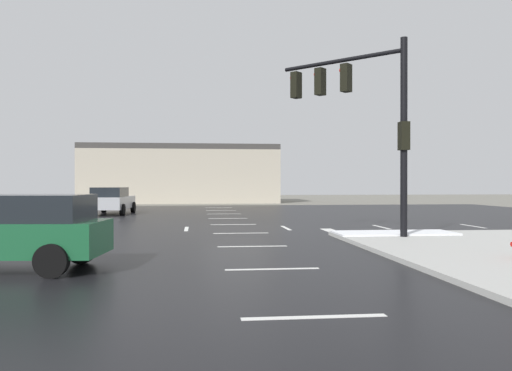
# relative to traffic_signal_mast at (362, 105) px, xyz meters

# --- Properties ---
(ground_plane) EXTENTS (120.00, 120.00, 0.00)m
(ground_plane) POSITION_rel_traffic_signal_mast_xyz_m (-3.92, 3.88, -4.46)
(ground_plane) COLOR slate
(road_asphalt) EXTENTS (44.00, 44.00, 0.02)m
(road_asphalt) POSITION_rel_traffic_signal_mast_xyz_m (-3.92, 3.88, -4.45)
(road_asphalt) COLOR black
(road_asphalt) RESTS_ON ground_plane
(snow_strip_curbside) EXTENTS (4.00, 1.60, 0.06)m
(snow_strip_curbside) POSITION_rel_traffic_signal_mast_xyz_m (1.08, -0.12, -4.29)
(snow_strip_curbside) COLOR white
(snow_strip_curbside) RESTS_ON sidewalk_corner
(lane_markings) EXTENTS (36.15, 36.15, 0.01)m
(lane_markings) POSITION_rel_traffic_signal_mast_xyz_m (-2.71, 2.50, -4.44)
(lane_markings) COLOR silver
(lane_markings) RESTS_ON road_asphalt
(traffic_signal_mast) EXTENTS (3.42, 3.54, 6.33)m
(traffic_signal_mast) POSITION_rel_traffic_signal_mast_xyz_m (0.00, 0.00, 0.00)
(traffic_signal_mast) COLOR black
(traffic_signal_mast) RESTS_ON sidewalk_corner
(strip_building_background) EXTENTS (18.08, 8.00, 5.40)m
(strip_building_background) POSITION_rel_traffic_signal_mast_xyz_m (-7.01, 33.85, -1.77)
(strip_building_background) COLOR #BCB29E
(strip_building_background) RESTS_ON ground_plane
(sedan_silver) EXTENTS (2.29, 4.64, 1.58)m
(sedan_silver) POSITION_rel_traffic_signal_mast_xyz_m (-10.46, 14.39, -3.61)
(sedan_silver) COLOR #B7BABF
(sedan_silver) RESTS_ON road_asphalt
(sedan_green) EXTENTS (4.67, 2.39, 1.58)m
(sedan_green) POSITION_rel_traffic_signal_mast_xyz_m (-9.52, -5.65, -3.61)
(sedan_green) COLOR #195933
(sedan_green) RESTS_ON road_asphalt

